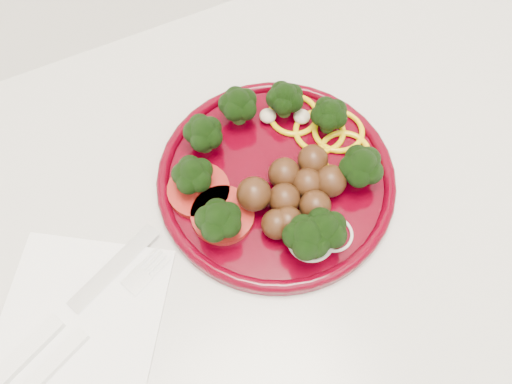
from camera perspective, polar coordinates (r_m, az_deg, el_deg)
name	(u,v)px	position (r m, az deg, el deg)	size (l,w,h in m)	color
counter	(245,322)	(1.06, -1.10, -12.92)	(2.40, 0.60, 0.90)	white
plate	(277,175)	(0.63, 2.16, 1.68)	(0.27, 0.27, 0.06)	#44000B
napkin	(82,315)	(0.61, -17.02, -11.65)	(0.16, 0.16, 0.00)	white
knife	(55,325)	(0.61, -19.45, -12.42)	(0.21, 0.10, 0.01)	silver
fork	(71,346)	(0.60, -17.98, -14.44)	(0.18, 0.09, 0.01)	white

